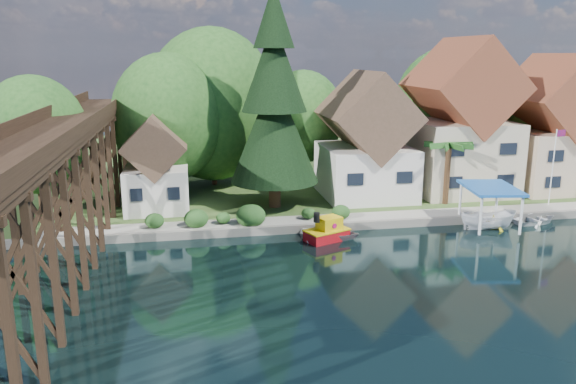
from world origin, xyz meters
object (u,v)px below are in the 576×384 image
tugboat (327,231)px  boat_white_a (330,232)px  palm_tree (449,147)px  boat_canopy (489,211)px  conifer (274,104)px  house_right (552,133)px  house_left (366,145)px  flagpole (555,159)px  trestle_bridge (65,178)px  shed (156,170)px  boat_white_b (536,218)px  house_center (460,127)px  boat_yellow (495,221)px

tugboat → boat_white_a: (0.28, 0.43, -0.24)m
palm_tree → boat_canopy: 7.13m
conifer → house_right: bearing=4.8°
house_right → tugboat: size_ratio=3.54×
house_right → boat_canopy: house_right is taller
house_left → flagpole: (14.36, -5.86, -0.69)m
trestle_bridge → boat_canopy: bearing=2.2°
house_right → tugboat: bearing=-157.2°
house_left → shed: 18.11m
house_right → shed: size_ratio=1.59×
trestle_bridge → tugboat: 17.74m
palm_tree → boat_white_a: (-11.57, -5.81, -4.95)m
conifer → boat_white_b: bearing=-18.4°
house_center → tugboat: bearing=-144.7°
boat_white_b → palm_tree: bearing=35.3°
shed → tugboat: shed is taller
conifer → boat_white_a: (2.84, -7.41, -8.59)m
house_center → boat_canopy: size_ratio=2.47×
trestle_bridge → tugboat: trestle_bridge is taller
house_center → house_right: house_center is taller
boat_canopy → boat_white_b: 4.81m
trestle_bridge → boat_white_a: size_ratio=10.47×
flagpole → boat_yellow: (-7.08, -3.65, -3.87)m
boat_white_b → boat_white_a: bearing=81.5°
boat_canopy → boat_white_a: bearing=179.6°
shed → house_left: bearing=4.8°
flagpole → trestle_bridge: bearing=-172.4°
conifer → boat_white_b: conifer is taller
house_right → boat_white_a: (-23.62, -9.61, -5.34)m
conifer → flagpole: bearing=-9.1°
house_right → tugboat: house_right is taller
house_right → trestle_bridge: bearing=-165.2°
house_center → boat_white_a: house_center is taller
house_left → palm_tree: size_ratio=1.97×
house_right → tugboat: (-23.90, -10.04, -5.10)m
flagpole → palm_tree: bearing=166.2°
tugboat → boat_canopy: bearing=1.6°
trestle_bridge → shed: size_ratio=5.63×
house_right → boat_white_a: 26.05m
boat_white_a → boat_yellow: 12.90m
house_left → flagpole: house_left is taller
boat_white_a → boat_white_b: size_ratio=1.12×
house_right → boat_white_b: size_ratio=3.30×
shed → boat_white_a: shed is taller
trestle_bridge → boat_white_b: size_ratio=11.70×
palm_tree → boat_white_a: palm_tree is taller
palm_tree → boat_white_a: 13.86m
house_center → flagpole: house_center is taller
shed → boat_white_a: size_ratio=1.86×
conifer → house_left: bearing=14.6°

